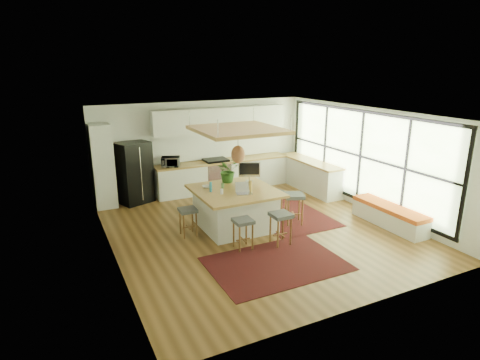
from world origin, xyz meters
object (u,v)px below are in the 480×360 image
fridge (134,170)px  stool_right_back (274,201)px  stool_right_front (294,210)px  laptop (244,189)px  monitor (249,172)px  stool_near_left (243,233)px  stool_left_side (188,221)px  island_plant (228,173)px  island (235,208)px  microwave (171,161)px  stool_near_right (281,228)px

fridge → stool_right_back: size_ratio=2.71×
stool_right_front → stool_right_back: (-0.10, 0.78, 0.00)m
laptop → monitor: (0.55, 0.81, 0.14)m
fridge → stool_near_left: 4.23m
stool_right_back → stool_left_side: 2.45m
stool_near_left → island_plant: 2.01m
fridge → island_plant: size_ratio=2.82×
stool_near_left → stool_right_back: (1.62, 1.47, 0.00)m
island → stool_near_left: size_ratio=2.81×
island → stool_right_back: (1.27, 0.34, -0.11)m
fridge → island_plant: (1.86, -2.18, 0.24)m
monitor → island_plant: 0.53m
fridge → microwave: size_ratio=3.39×
stool_right_front → island: bearing=162.4°
fridge → stool_left_side: 2.93m
island_plant → microwave: bearing=110.9°
island_plant → monitor: bearing=-23.6°
microwave → island_plant: 2.29m
island_plant → island: bearing=-100.2°
fridge → stool_near_left: size_ratio=2.60×
island → stool_right_back: island is taller
stool_left_side → stool_near_left: bearing=-54.7°
stool_near_left → laptop: (0.40, 0.76, 0.70)m
fridge → stool_near_right: bearing=-82.4°
island → stool_left_side: size_ratio=2.88×
stool_near_right → stool_right_back: bearing=63.7°
monitor → stool_near_left: bearing=-96.1°
stool_right_front → microwave: bearing=122.7°
stool_near_right → island_plant: (-0.36, 1.93, 0.81)m
stool_near_right → monitor: (0.13, 1.72, 0.83)m
fridge → microwave: (1.04, -0.04, 0.17)m
fridge → microwave: bearing=-22.8°
stool_right_back → stool_left_side: bearing=-172.5°
stool_right_back → laptop: laptop is taller
stool_near_left → microwave: bearing=95.1°
fridge → laptop: size_ratio=4.52×
fridge → stool_right_back: bearing=-60.3°
stool_left_side → stool_near_right: bearing=-38.5°
island → stool_right_front: (1.37, -0.43, -0.11)m
stool_left_side → island_plant: island_plant is taller
stool_near_right → stool_left_side: size_ratio=1.10×
stool_right_back → monitor: 1.08m
stool_near_left → stool_left_side: bearing=125.3°
island_plant → fridge: bearing=130.5°
island → stool_right_back: size_ratio=2.93×
stool_right_front → laptop: size_ratio=1.99×
stool_right_front → stool_left_side: bearing=169.8°
fridge → stool_right_back: 3.95m
island → stool_right_front: island is taller
stool_right_front → stool_left_side: size_ratio=1.17×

